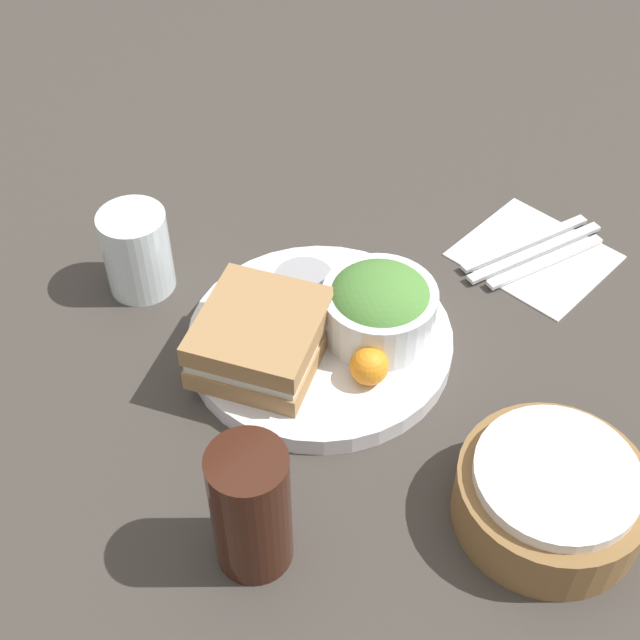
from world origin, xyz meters
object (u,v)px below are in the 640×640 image
object	(u,v)px
sandwich	(261,338)
drink_glass	(251,509)
dressing_cup	(304,287)
fork	(525,243)
water_glass	(137,251)
bread_basket	(551,495)
salad_bowl	(379,306)
plate	(320,341)
spoon	(546,262)
knife	(535,252)

from	to	relation	value
sandwich	drink_glass	bearing A→B (deg)	44.20
dressing_cup	fork	size ratio (longest dim) A/B	0.35
fork	water_glass	size ratio (longest dim) A/B	1.83
water_glass	bread_basket	bearing A→B (deg)	96.77
salad_bowl	fork	xyz separation A→B (m)	(-0.23, 0.02, -0.05)
bread_basket	dressing_cup	bearing A→B (deg)	-96.04
plate	spoon	size ratio (longest dim) A/B	1.70
bread_basket	water_glass	xyz separation A→B (m)	(0.06, -0.48, 0.02)
plate	fork	distance (m)	0.28
water_glass	dressing_cup	bearing A→B (deg)	120.20
sandwich	water_glass	distance (m)	0.19
salad_bowl	spoon	distance (m)	0.23
plate	bread_basket	distance (m)	0.28
dressing_cup	fork	xyz separation A→B (m)	(-0.25, 0.11, -0.03)
spoon	water_glass	xyz separation A→B (m)	(0.33, -0.30, 0.04)
knife	water_glass	world-z (taller)	water_glass
plate	spoon	bearing A→B (deg)	159.73
plate	knife	size ratio (longest dim) A/B	1.46
plate	knife	bearing A→B (deg)	163.39
water_glass	salad_bowl	bearing A→B (deg)	114.20
spoon	drink_glass	bearing A→B (deg)	-160.62
knife	spoon	world-z (taller)	same
sandwich	dressing_cup	distance (m)	0.09
fork	knife	bearing A→B (deg)	-90.00
bread_basket	water_glass	size ratio (longest dim) A/B	1.70
sandwich	drink_glass	size ratio (longest dim) A/B	1.21
salad_bowl	spoon	xyz separation A→B (m)	(-0.22, 0.06, -0.05)
plate	water_glass	size ratio (longest dim) A/B	2.81
spoon	sandwich	bearing A→B (deg)	176.80
dressing_cup	spoon	size ratio (longest dim) A/B	0.39
spoon	bread_basket	bearing A→B (deg)	-129.89
sandwich	fork	bearing A→B (deg)	166.14
bread_basket	knife	size ratio (longest dim) A/B	0.89
sandwich	knife	world-z (taller)	sandwich
sandwich	dressing_cup	world-z (taller)	sandwich
drink_glass	knife	size ratio (longest dim) A/B	0.72
bread_basket	fork	size ratio (longest dim) A/B	0.93
salad_bowl	dressing_cup	world-z (taller)	salad_bowl
dressing_cup	drink_glass	size ratio (longest dim) A/B	0.47
fork	knife	world-z (taller)	same
salad_bowl	spoon	size ratio (longest dim) A/B	0.73
drink_glass	water_glass	bearing A→B (deg)	-113.29
sandwich	knife	size ratio (longest dim) A/B	0.87
sandwich	water_glass	xyz separation A→B (m)	(0.00, -0.19, -0.00)
fork	spoon	xyz separation A→B (m)	(0.01, 0.03, 0.00)
plate	knife	distance (m)	0.28
drink_glass	spoon	bearing A→B (deg)	-177.23
drink_glass	knife	bearing A→B (deg)	-175.19
spoon	dressing_cup	bearing A→B (deg)	165.07
drink_glass	water_glass	distance (m)	0.36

